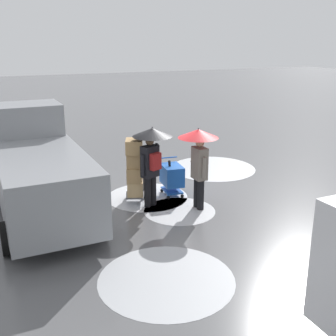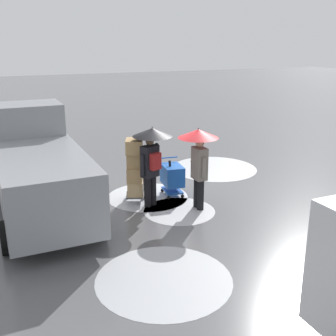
{
  "view_description": "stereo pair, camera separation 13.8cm",
  "coord_description": "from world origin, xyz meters",
  "views": [
    {
      "loc": [
        4.75,
        10.06,
        4.27
      ],
      "look_at": [
        0.54,
        0.58,
        1.05
      ],
      "focal_mm": 44.25,
      "sensor_mm": 36.0,
      "label": 1
    },
    {
      "loc": [
        4.62,
        10.11,
        4.27
      ],
      "look_at": [
        0.54,
        0.58,
        1.05
      ],
      "focal_mm": 44.25,
      "sensor_mm": 36.0,
      "label": 2
    }
  ],
  "objects": [
    {
      "name": "ground_plane",
      "position": [
        0.0,
        0.0,
        0.0
      ],
      "size": [
        90.0,
        90.0,
        0.0
      ],
      "primitive_type": "plane",
      "color": "#5B5B5E"
    },
    {
      "name": "slush_patch_near_cluster",
      "position": [
        -2.25,
        -1.86,
        0.0
      ],
      "size": [
        2.94,
        2.94,
        0.01
      ],
      "primitive_type": "cylinder",
      "color": "#ADAFB5",
      "rests_on": "ground"
    },
    {
      "name": "slush_patch_under_van",
      "position": [
        0.82,
        -0.23,
        0.0
      ],
      "size": [
        2.29,
        2.29,
        0.01
      ],
      "primitive_type": "cylinder",
      "color": "silver",
      "rests_on": "ground"
    },
    {
      "name": "slush_patch_mid_street",
      "position": [
        0.42,
        1.06,
        0.0
      ],
      "size": [
        1.87,
        1.87,
        0.01
      ],
      "primitive_type": "cylinder",
      "color": "#ADAFB5",
      "rests_on": "ground"
    },
    {
      "name": "slush_patch_far_side",
      "position": [
        2.04,
        3.88,
        0.0
      ],
      "size": [
        2.57,
        2.57,
        0.01
      ],
      "primitive_type": "cylinder",
      "color": "#ADAFB5",
      "rests_on": "ground"
    },
    {
      "name": "cargo_van_parked_right",
      "position": [
        3.71,
        -0.23,
        1.18
      ],
      "size": [
        2.28,
        5.38,
        2.6
      ],
      "color": "gray",
      "rests_on": "ground"
    },
    {
      "name": "shopping_cart_vendor",
      "position": [
        0.12,
        -0.09,
        0.57
      ],
      "size": [
        0.64,
        0.87,
        1.04
      ],
      "color": "#1951B2",
      "rests_on": "ground"
    },
    {
      "name": "hand_dolly_boxes",
      "position": [
        1.27,
        0.02,
        0.97
      ],
      "size": [
        0.73,
        0.84,
        1.77
      ],
      "color": "#515156",
      "rests_on": "ground"
    },
    {
      "name": "pedestrian_pink_side",
      "position": [
        -0.12,
        1.04,
        1.58
      ],
      "size": [
        1.04,
        1.04,
        2.15
      ],
      "color": "black",
      "rests_on": "ground"
    },
    {
      "name": "pedestrian_black_side",
      "position": [
        0.92,
        0.4,
        1.57
      ],
      "size": [
        1.04,
        1.04,
        2.15
      ],
      "color": "black",
      "rests_on": "ground"
    }
  ]
}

